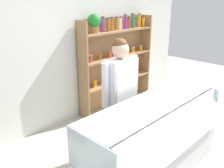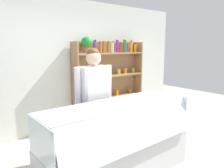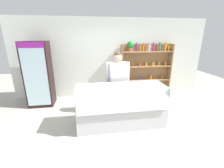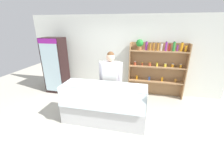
# 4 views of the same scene
# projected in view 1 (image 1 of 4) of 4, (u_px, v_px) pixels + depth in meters

# --- Properties ---
(ground_plane) EXTENTS (12.00, 12.00, 0.00)m
(ground_plane) POSITION_uv_depth(u_px,v_px,m) (157.00, 168.00, 3.42)
(ground_plane) COLOR #B7B2A3
(back_wall) EXTENTS (6.80, 0.10, 2.70)m
(back_wall) POSITION_uv_depth(u_px,v_px,m) (62.00, 49.00, 4.33)
(back_wall) COLOR silver
(back_wall) RESTS_ON ground
(shelving_unit) EXTENTS (1.85, 0.29, 1.94)m
(shelving_unit) POSITION_uv_depth(u_px,v_px,m) (115.00, 55.00, 5.07)
(shelving_unit) COLOR #9E754C
(shelving_unit) RESTS_ON ground
(deli_display_case) EXTENTS (2.10, 0.79, 1.01)m
(deli_display_case) POSITION_uv_depth(u_px,v_px,m) (152.00, 154.00, 3.21)
(deli_display_case) COLOR silver
(deli_display_case) RESTS_ON ground
(shop_clerk) EXTENTS (0.65, 0.25, 1.72)m
(shop_clerk) POSITION_uv_depth(u_px,v_px,m) (120.00, 89.00, 3.38)
(shop_clerk) COLOR #4C4233
(shop_clerk) RESTS_ON ground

